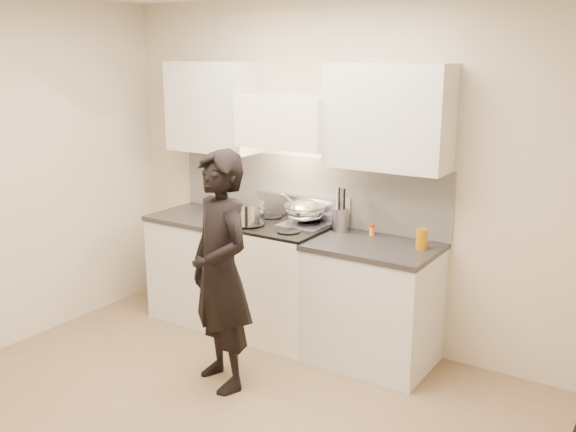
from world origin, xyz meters
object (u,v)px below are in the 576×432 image
at_px(stove, 280,280).
at_px(wok, 305,211).
at_px(utensil_crock, 340,218).
at_px(person, 220,272).
at_px(counter_right, 372,303).

distance_m(stove, wok, 0.61).
height_order(utensil_crock, person, person).
xyz_separation_m(stove, wok, (0.15, 0.14, 0.57)).
distance_m(stove, person, 0.96).
bearing_deg(stove, wok, 44.65).
relative_size(counter_right, wok, 2.21).
relative_size(wok, person, 0.25).
relative_size(counter_right, person, 0.55).
bearing_deg(person, wok, 112.11).
relative_size(stove, counter_right, 1.04).
relative_size(stove, utensil_crock, 2.81).
xyz_separation_m(wok, person, (-0.04, -1.03, -0.22)).
relative_size(stove, person, 0.58).
bearing_deg(counter_right, utensil_crock, 154.78).
height_order(counter_right, person, person).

